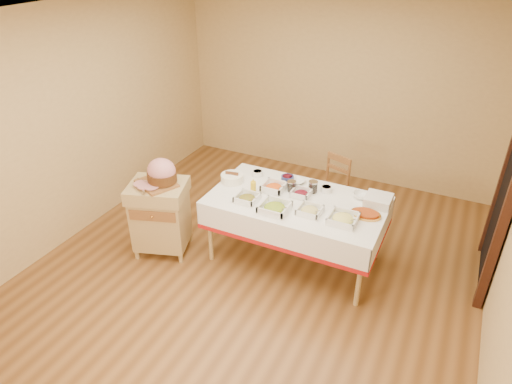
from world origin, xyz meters
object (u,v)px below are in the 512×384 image
(butcher_cart, at_px, (160,214))
(dining_chair, at_px, (331,188))
(plate_stack, at_px, (378,200))
(mustard_bottle, at_px, (253,187))
(brass_platter, at_px, (366,214))
(preserve_jar_right, at_px, (313,187))
(ham_on_board, at_px, (161,174))
(bread_basket, at_px, (232,178))
(dining_table, at_px, (296,213))
(preserve_jar_left, at_px, (292,187))

(butcher_cart, bearing_deg, dining_chair, 45.24)
(plate_stack, bearing_deg, dining_chair, 134.75)
(dining_chair, relative_size, mustard_bottle, 4.45)
(brass_platter, bearing_deg, mustard_bottle, -174.71)
(preserve_jar_right, distance_m, mustard_bottle, 0.64)
(ham_on_board, distance_m, bread_basket, 0.78)
(ham_on_board, xyz_separation_m, brass_platter, (2.07, 0.48, -0.20))
(preserve_jar_right, xyz_separation_m, mustard_bottle, (-0.55, -0.32, 0.03))
(dining_table, distance_m, mustard_bottle, 0.53)
(dining_table, xyz_separation_m, plate_stack, (0.78, 0.28, 0.21))
(dining_table, distance_m, bread_basket, 0.82)
(dining_table, bearing_deg, brass_platter, 0.89)
(mustard_bottle, bearing_deg, butcher_cart, -156.45)
(brass_platter, bearing_deg, butcher_cart, -166.23)
(butcher_cart, height_order, mustard_bottle, mustard_bottle)
(preserve_jar_right, height_order, bread_basket, preserve_jar_right)
(preserve_jar_left, bearing_deg, plate_stack, 8.49)
(dining_chair, xyz_separation_m, plate_stack, (0.70, -0.70, 0.38))
(dining_chair, distance_m, preserve_jar_right, 0.85)
(dining_chair, height_order, ham_on_board, ham_on_board)
(brass_platter, bearing_deg, dining_chair, 123.41)
(dining_chair, bearing_deg, butcher_cart, -134.76)
(ham_on_board, bearing_deg, mustard_bottle, 22.71)
(mustard_bottle, height_order, brass_platter, mustard_bottle)
(butcher_cart, relative_size, dining_chair, 1.03)
(preserve_jar_left, distance_m, bread_basket, 0.68)
(preserve_jar_left, xyz_separation_m, preserve_jar_right, (0.21, 0.08, 0.00))
(preserve_jar_right, bearing_deg, ham_on_board, -154.29)
(dining_table, distance_m, preserve_jar_right, 0.33)
(butcher_cart, height_order, dining_chair, butcher_cart)
(butcher_cart, distance_m, mustard_bottle, 1.09)
(dining_chair, xyz_separation_m, mustard_bottle, (-0.54, -1.08, 0.42))
(butcher_cart, height_order, plate_stack, plate_stack)
(dining_chair, relative_size, preserve_jar_left, 6.90)
(dining_chair, xyz_separation_m, ham_on_board, (-1.43, -1.45, 0.55))
(dining_table, distance_m, butcher_cart, 1.49)
(dining_table, relative_size, bread_basket, 7.32)
(butcher_cart, relative_size, mustard_bottle, 4.59)
(dining_chair, bearing_deg, bread_basket, -133.01)
(ham_on_board, relative_size, plate_stack, 1.68)
(butcher_cart, bearing_deg, bread_basket, 42.51)
(preserve_jar_right, bearing_deg, bread_basket, -168.76)
(mustard_bottle, bearing_deg, plate_stack, 16.87)
(butcher_cart, distance_m, brass_platter, 2.20)
(preserve_jar_left, relative_size, preserve_jar_right, 0.93)
(plate_stack, xyz_separation_m, brass_platter, (-0.06, -0.27, -0.03))
(dining_chair, height_order, preserve_jar_right, preserve_jar_right)
(bread_basket, relative_size, plate_stack, 0.95)
(butcher_cart, xyz_separation_m, ham_on_board, (0.04, 0.03, 0.49))
(mustard_bottle, distance_m, plate_stack, 1.29)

